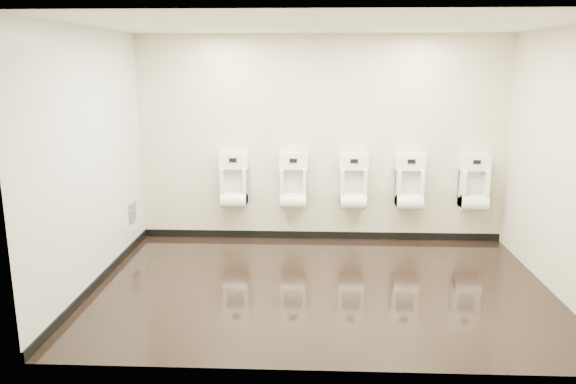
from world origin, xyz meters
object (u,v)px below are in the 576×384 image
(urinal_0, at_px, (234,184))
(access_panel, at_px, (132,212))
(urinal_2, at_px, (353,185))
(urinal_4, at_px, (474,186))
(urinal_1, at_px, (293,185))
(urinal_3, at_px, (410,186))

(urinal_0, bearing_deg, access_panel, -162.20)
(urinal_2, bearing_deg, urinal_4, 0.00)
(urinal_1, distance_m, urinal_2, 0.81)
(urinal_1, distance_m, urinal_3, 1.57)
(urinal_1, bearing_deg, access_panel, -168.85)
(urinal_2, relative_size, urinal_4, 1.00)
(urinal_3, bearing_deg, urinal_1, 180.00)
(urinal_0, relative_size, urinal_4, 1.00)
(urinal_0, relative_size, urinal_1, 1.00)
(access_panel, distance_m, urinal_4, 4.57)
(urinal_0, xyz_separation_m, urinal_1, (0.82, 0.00, 0.00))
(urinal_0, distance_m, urinal_1, 0.82)
(urinal_1, height_order, urinal_2, same)
(urinal_0, distance_m, urinal_2, 1.63)
(access_panel, distance_m, urinal_1, 2.18)
(urinal_0, bearing_deg, urinal_1, 0.00)
(urinal_0, height_order, urinal_3, same)
(urinal_0, xyz_separation_m, urinal_4, (3.25, 0.00, 0.00))
(urinal_2, bearing_deg, urinal_0, 180.00)
(urinal_4, bearing_deg, urinal_2, 180.00)
(access_panel, xyz_separation_m, urinal_0, (1.30, 0.42, 0.30))
(urinal_3, bearing_deg, urinal_2, 180.00)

